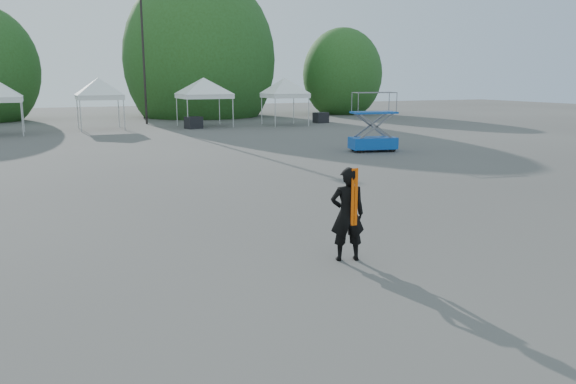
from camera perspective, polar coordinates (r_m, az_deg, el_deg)
name	(u,v)px	position (r m, az deg, el deg)	size (l,w,h in m)	color
ground	(282,249)	(11.07, -0.60, -5.82)	(120.00, 120.00, 0.00)	#474442
light_pole_east	(143,46)	(42.38, -14.52, 14.15)	(0.60, 0.25, 9.80)	black
tree_mid_e	(200,60)	(50.49, -8.94, 13.12)	(5.12, 5.12, 7.79)	#382314
tree_far_e	(342,74)	(53.55, 5.53, 11.80)	(3.84, 3.84, 5.84)	#382314
tent_e	(98,82)	(38.76, -18.71, 10.56)	(4.01, 4.01, 3.88)	silver
tent_f	(204,82)	(39.43, -8.58, 11.03)	(4.69, 4.69, 3.88)	silver
tent_g	(285,82)	(40.09, -0.33, 11.16)	(3.87, 3.87, 3.88)	silver
man	(347,214)	(10.25, 6.06, -2.24)	(0.72, 0.57, 1.74)	black
scissor_lift	(373,122)	(25.90, 8.68, 7.06)	(2.23, 1.41, 2.67)	#0D42B1
crate_mid	(194,123)	(37.95, -9.57, 6.96)	(1.01, 0.79, 0.79)	black
crate_east	(321,118)	(42.42, 3.35, 7.55)	(0.99, 0.77, 0.77)	black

